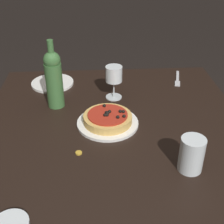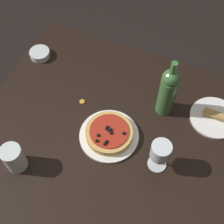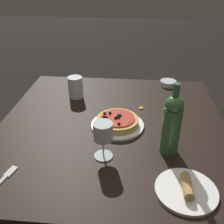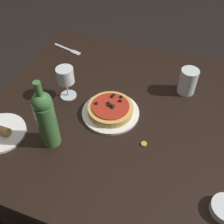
# 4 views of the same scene
# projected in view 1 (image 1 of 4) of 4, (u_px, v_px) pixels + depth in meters

# --- Properties ---
(dining_table) EXTENTS (1.14, 1.10, 0.78)m
(dining_table) POSITION_uv_depth(u_px,v_px,m) (114.00, 144.00, 1.33)
(dining_table) COLOR black
(dining_table) RESTS_ON ground_plane
(dinner_plate) EXTENTS (0.25, 0.25, 0.01)m
(dinner_plate) POSITION_uv_depth(u_px,v_px,m) (108.00, 123.00, 1.29)
(dinner_plate) COLOR white
(dinner_plate) RESTS_ON dining_table
(pizza) EXTENTS (0.20, 0.20, 0.05)m
(pizza) POSITION_uv_depth(u_px,v_px,m) (108.00, 118.00, 1.27)
(pizza) COLOR tan
(pizza) RESTS_ON dinner_plate
(wine_glass) EXTENTS (0.08, 0.08, 0.16)m
(wine_glass) POSITION_uv_depth(u_px,v_px,m) (114.00, 76.00, 1.43)
(wine_glass) COLOR silver
(wine_glass) RESTS_ON dining_table
(wine_bottle) EXTENTS (0.08, 0.08, 0.31)m
(wine_bottle) POSITION_uv_depth(u_px,v_px,m) (54.00, 78.00, 1.35)
(wine_bottle) COLOR #3D6B38
(wine_bottle) RESTS_ON dining_table
(water_cup) EXTENTS (0.08, 0.08, 0.12)m
(water_cup) POSITION_uv_depth(u_px,v_px,m) (192.00, 154.00, 1.03)
(water_cup) COLOR silver
(water_cup) RESTS_ON dining_table
(fork) EXTENTS (0.19, 0.07, 0.00)m
(fork) POSITION_uv_depth(u_px,v_px,m) (178.00, 79.00, 1.65)
(fork) COLOR silver
(fork) RESTS_ON dining_table
(side_plate) EXTENTS (0.21, 0.21, 0.05)m
(side_plate) POSITION_uv_depth(u_px,v_px,m) (52.00, 82.00, 1.60)
(side_plate) COLOR white
(side_plate) RESTS_ON dining_table
(bottle_cap) EXTENTS (0.02, 0.02, 0.01)m
(bottle_cap) POSITION_uv_depth(u_px,v_px,m) (79.00, 153.00, 1.13)
(bottle_cap) COLOR gold
(bottle_cap) RESTS_ON dining_table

